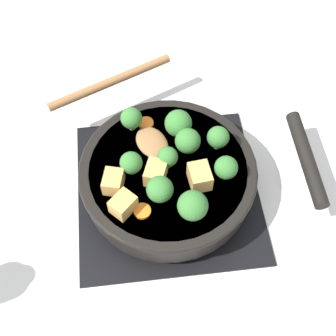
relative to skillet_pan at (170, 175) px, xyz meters
The scene contains 19 objects.
ground_plane 0.06m from the skillet_pan, behind, with size 2.40×2.40×0.00m, color silver.
front_burner_grate 0.04m from the skillet_pan, behind, with size 0.31×0.31×0.03m.
skillet_pan is the anchor object (origin of this frame).
wooden_spoon 0.14m from the skillet_pan, 114.64° to the left, with size 0.22×0.24×0.02m.
tofu_cube_center_large 0.10m from the skillet_pan, 165.00° to the right, with size 0.04×0.03×0.03m, color tan.
tofu_cube_near_handle 0.11m from the skillet_pan, 139.94° to the right, with size 0.04×0.03×0.03m, color tan.
tofu_cube_east_chunk 0.05m from the skillet_pan, 145.49° to the right, with size 0.04×0.03×0.03m, color tan.
tofu_cube_west_chunk 0.06m from the skillet_pan, 36.22° to the right, with size 0.04×0.03×0.03m, color tan.
broccoli_floret_near_spoon 0.10m from the skillet_pan, 75.25° to the right, with size 0.05×0.05×0.05m.
broccoli_floret_center_top 0.05m from the skillet_pan, 87.92° to the left, with size 0.03×0.03×0.04m.
broccoli_floret_east_rim 0.11m from the skillet_pan, 121.62° to the left, with size 0.04×0.04×0.04m.
broccoli_floret_west_rim 0.07m from the skillet_pan, 42.96° to the left, with size 0.04×0.04×0.05m.
broccoli_floret_north_edge 0.08m from the skillet_pan, 112.13° to the right, with size 0.04×0.04×0.05m.
broccoli_floret_south_cluster 0.10m from the skillet_pan, 17.10° to the right, with size 0.04×0.04×0.04m.
broccoli_floret_mid_floret 0.08m from the skillet_pan, behind, with size 0.04×0.04×0.04m.
broccoli_floret_small_inner 0.10m from the skillet_pan, 21.88° to the left, with size 0.04×0.04×0.04m.
broccoli_floret_tall_stem 0.09m from the skillet_pan, 71.96° to the left, with size 0.04×0.04×0.05m.
carrot_slice_orange_thin 0.10m from the skillet_pan, 108.32° to the left, with size 0.03×0.03×0.01m, color orange.
carrot_slice_near_center 0.09m from the skillet_pan, 124.60° to the right, with size 0.03×0.03×0.01m, color orange.
Camera 1 is at (-0.05, -0.40, 0.71)m, focal length 50.00 mm.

